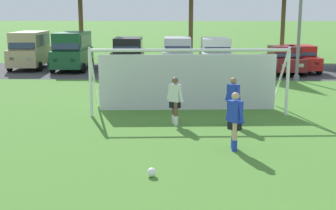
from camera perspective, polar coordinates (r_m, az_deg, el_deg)
ground_plane at (r=19.04m, az=4.57°, el=0.17°), size 400.00×400.00×0.00m
parking_lot_strip at (r=29.86m, az=3.68°, el=4.37°), size 52.00×8.40×0.01m
soccer_ball at (r=10.61m, az=-2.08°, el=-8.56°), size 0.22×0.22×0.22m
soccer_goal at (r=17.37m, az=2.58°, el=3.42°), size 7.53×2.44×2.57m
player_striker_near at (r=15.31m, az=0.89°, el=0.53°), size 0.63×0.52×1.64m
player_midfield_center at (r=12.58m, az=8.50°, el=-2.05°), size 0.52×0.64×1.64m
player_defender_far at (r=15.41m, az=8.28°, el=0.49°), size 0.54×0.63×1.64m
parked_car_slot_far_left at (r=32.31m, az=-17.16°, el=6.81°), size 2.46×4.93×2.52m
parked_car_slot_left at (r=30.77m, az=-12.06°, el=6.86°), size 2.30×4.85×2.52m
parked_car_slot_center_left at (r=30.19m, az=-5.07°, el=6.54°), size 2.29×4.68×2.16m
parked_car_slot_center at (r=30.46m, az=1.21°, el=6.63°), size 2.23×4.65×2.16m
parked_car_slot_center_right at (r=29.89m, az=6.06°, el=6.47°), size 2.20×4.63×2.16m
parked_car_slot_right at (r=29.40m, az=14.54°, el=5.62°), size 2.15×4.26×1.72m
parked_car_slot_far_right at (r=30.46m, az=16.44°, el=5.71°), size 2.05×4.20×1.72m
street_lamp at (r=26.38m, az=16.90°, el=12.16°), size 2.00×0.32×8.19m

